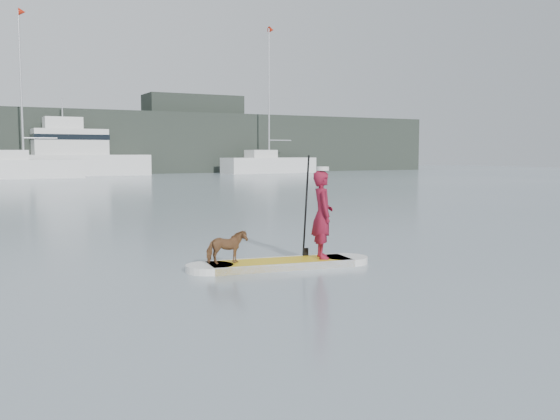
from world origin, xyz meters
name	(u,v)px	position (x,y,z in m)	size (l,w,h in m)	color
ground	(276,277)	(0.00, 0.00, 0.00)	(140.00, 140.00, 0.00)	slate
paddleboard	(280,264)	(0.45, 0.72, 0.06)	(3.27, 1.16, 0.12)	gold
paddler	(322,215)	(1.24, 0.60, 0.90)	(0.57, 0.37, 1.55)	maroon
white_cap	(323,169)	(1.24, 0.60, 1.71)	(0.22, 0.22, 0.07)	silver
dog	(227,247)	(-0.49, 0.85, 0.40)	(0.30, 0.67, 0.56)	brown
paddle	(306,219)	(1.11, 0.96, 0.80)	(0.10, 0.30, 2.00)	black
sailboat_d	(23,167)	(0.27, 43.82, 0.93)	(9.00, 3.21, 13.08)	silver
sailboat_f	(268,163)	(23.38, 47.09, 0.97)	(9.82, 3.73, 14.37)	silver
motor_yacht_a	(78,154)	(5.17, 48.16, 1.89)	(11.22, 3.58, 6.71)	silver
shore_mass	(9,142)	(0.00, 53.00, 3.00)	(90.00, 6.00, 6.00)	black
shore_building_east	(193,134)	(18.00, 54.00, 4.00)	(10.00, 4.00, 8.00)	black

